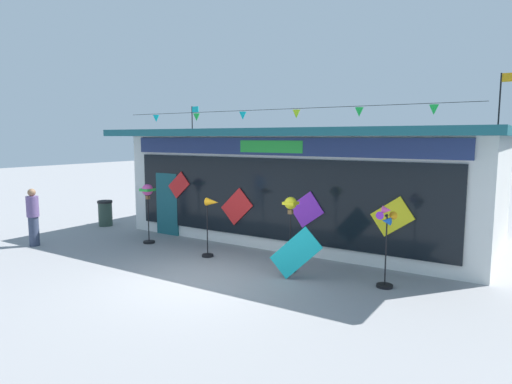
% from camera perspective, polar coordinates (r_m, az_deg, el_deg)
% --- Properties ---
extents(ground_plane, '(80.00, 80.00, 0.00)m').
position_cam_1_polar(ground_plane, '(10.10, -7.15, -11.19)').
color(ground_plane, gray).
extents(kite_shop_building, '(11.27, 6.49, 4.78)m').
position_cam_1_polar(kite_shop_building, '(14.51, 7.40, 1.33)').
color(kite_shop_building, silver).
rests_on(kite_shop_building, ground_plane).
extents(wind_spinner_far_left, '(0.35, 0.35, 1.78)m').
position_cam_1_polar(wind_spinner_far_left, '(13.50, -13.76, -0.69)').
color(wind_spinner_far_left, black).
rests_on(wind_spinner_far_left, ground_plane).
extents(wind_spinner_left, '(0.52, 0.31, 1.59)m').
position_cam_1_polar(wind_spinner_left, '(11.64, -5.85, -3.16)').
color(wind_spinner_left, black).
rests_on(wind_spinner_left, ground_plane).
extents(wind_spinner_center_left, '(0.30, 0.30, 1.78)m').
position_cam_1_polar(wind_spinner_center_left, '(10.35, 4.47, -2.79)').
color(wind_spinner_center_left, black).
rests_on(wind_spinner_center_left, ground_plane).
extents(wind_spinner_center_right, '(0.40, 0.35, 1.75)m').
position_cam_1_polar(wind_spinner_center_right, '(9.63, 16.39, -5.36)').
color(wind_spinner_center_right, black).
rests_on(wind_spinner_center_right, ground_plane).
extents(person_mid_plaza, '(0.34, 0.34, 1.68)m').
position_cam_1_polar(person_mid_plaza, '(14.40, -26.76, -2.87)').
color(person_mid_plaza, '#333D56').
rests_on(person_mid_plaza, ground_plane).
extents(trash_bin, '(0.52, 0.52, 0.91)m').
position_cam_1_polar(trash_bin, '(16.71, -18.82, -2.58)').
color(trash_bin, '#2D4238').
rests_on(trash_bin, ground_plane).
extents(display_kite_on_ground, '(1.20, 0.29, 1.20)m').
position_cam_1_polar(display_kite_on_ground, '(9.97, 5.15, -7.81)').
color(display_kite_on_ground, '#19B7BC').
rests_on(display_kite_on_ground, ground_plane).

